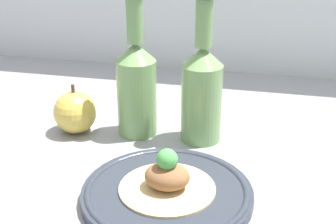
# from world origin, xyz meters

# --- Properties ---
(ground_plane) EXTENTS (1.80, 1.10, 0.04)m
(ground_plane) POSITION_xyz_m (0.00, 0.00, -0.02)
(ground_plane) COLOR gray
(plate) EXTENTS (0.27, 0.27, 0.02)m
(plate) POSITION_xyz_m (-0.01, -0.10, 0.01)
(plate) COLOR #2D333D
(plate) RESTS_ON ground_plane
(plated_food) EXTENTS (0.15, 0.15, 0.07)m
(plated_food) POSITION_xyz_m (-0.01, -0.10, 0.04)
(plated_food) COLOR #D6BC7F
(plated_food) RESTS_ON plate
(cider_bottle_left) EXTENTS (0.08, 0.08, 0.28)m
(cider_bottle_left) POSITION_xyz_m (-0.12, 0.11, 0.10)
(cider_bottle_left) COLOR #729E5B
(cider_bottle_left) RESTS_ON ground_plane
(cider_bottle_right) EXTENTS (0.08, 0.08, 0.28)m
(cider_bottle_right) POSITION_xyz_m (0.01, 0.11, 0.10)
(cider_bottle_right) COLOR #729E5B
(cider_bottle_right) RESTS_ON ground_plane
(apple) EXTENTS (0.08, 0.08, 0.10)m
(apple) POSITION_xyz_m (-0.24, 0.08, 0.04)
(apple) COLOR gold
(apple) RESTS_ON ground_plane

